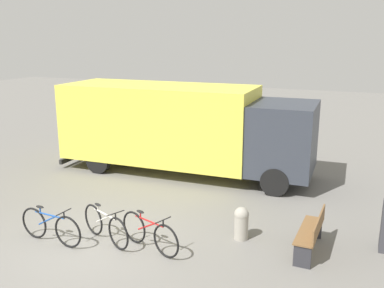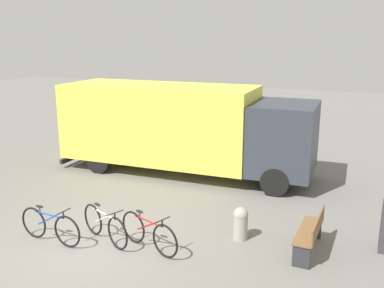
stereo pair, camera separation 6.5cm
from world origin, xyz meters
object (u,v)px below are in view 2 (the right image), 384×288
object	(u,v)px
bicycle_far	(149,233)
bollard_near_bench	(241,222)
park_bench	(312,232)
bicycle_near	(50,226)
bicycle_middle	(105,225)
delivery_truck	(182,125)

from	to	relation	value
bicycle_far	bollard_near_bench	xyz separation A→B (m)	(1.63, 1.25, 0.02)
bicycle_far	park_bench	bearing A→B (deg)	39.83
bicycle_near	bicycle_far	distance (m)	2.21
bicycle_far	bicycle_middle	bearing A→B (deg)	-158.67
delivery_truck	park_bench	xyz separation A→B (m)	(4.79, -3.90, -1.12)
bicycle_middle	bollard_near_bench	size ratio (longest dim) A/B	2.12
park_bench	bicycle_middle	size ratio (longest dim) A/B	0.95
delivery_truck	bicycle_near	xyz separation A→B (m)	(-0.51, -5.73, -1.20)
delivery_truck	bollard_near_bench	world-z (taller)	delivery_truck
delivery_truck	bollard_near_bench	size ratio (longest dim) A/B	11.16
park_bench	bicycle_far	size ratio (longest dim) A/B	0.93
park_bench	bicycle_near	xyz separation A→B (m)	(-5.30, -1.83, -0.08)
bicycle_near	delivery_truck	bearing A→B (deg)	88.68
park_bench	delivery_truck	bearing A→B (deg)	51.93
delivery_truck	bollard_near_bench	xyz separation A→B (m)	(3.26, -3.90, -1.17)
delivery_truck	park_bench	world-z (taller)	delivery_truck
delivery_truck	bicycle_near	world-z (taller)	delivery_truck
bicycle_near	bollard_near_bench	bearing A→B (deg)	29.68
bicycle_near	bicycle_middle	distance (m)	1.19
delivery_truck	bicycle_near	size ratio (longest dim) A/B	4.90
park_bench	bicycle_near	distance (m)	5.61
park_bench	bicycle_middle	distance (m)	4.43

